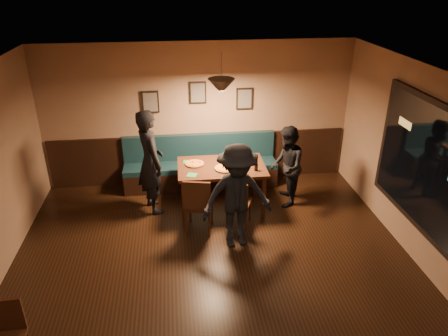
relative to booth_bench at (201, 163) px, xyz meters
name	(u,v)px	position (x,y,z in m)	size (l,w,h in m)	color
floor	(219,296)	(0.00, -3.20, -0.50)	(7.00, 7.00, 0.00)	black
ceiling	(218,92)	(0.00, -3.20, 2.30)	(7.00, 7.00, 0.00)	silver
wall_back	(198,115)	(0.00, 0.30, 0.90)	(6.00, 6.00, 0.00)	#8C704F
wainscot	(200,158)	(0.00, 0.27, 0.00)	(5.88, 0.06, 1.00)	black
booth_bench	(201,163)	(0.00, 0.00, 0.00)	(3.00, 0.60, 1.00)	#0F232D
window_frame	(428,168)	(2.96, -2.70, 1.00)	(0.06, 2.56, 1.86)	black
window_glass	(426,168)	(2.93, -2.70, 1.00)	(2.40, 2.40, 0.00)	black
picture_left	(150,102)	(-0.90, 0.27, 1.20)	(0.32, 0.04, 0.42)	black
picture_center	(198,93)	(0.00, 0.27, 1.35)	(0.32, 0.04, 0.42)	black
picture_right	(244,99)	(0.90, 0.27, 1.20)	(0.32, 0.04, 0.42)	black
pendant_lamp	(221,86)	(0.31, -0.87, 1.75)	(0.44, 0.44, 0.25)	black
dining_table	(222,186)	(0.31, -0.87, -0.09)	(1.54, 0.99, 0.83)	black
chair_near_left	(199,203)	(-0.14, -1.56, 0.00)	(0.44, 0.44, 0.99)	black
chair_near_right	(239,202)	(0.53, -1.48, -0.07)	(0.38, 0.38, 0.87)	black
diner_left	(150,162)	(-0.92, -0.80, 0.44)	(0.69, 0.45, 1.88)	black
diner_right	(286,167)	(1.49, -0.88, 0.25)	(0.73, 0.57, 1.50)	black
diner_front	(237,197)	(0.41, -2.04, 0.35)	(1.10, 0.63, 1.70)	black
pizza_a	(195,164)	(-0.16, -0.75, 0.34)	(0.33, 0.33, 0.04)	orange
pizza_b	(225,168)	(0.36, -1.01, 0.35)	(0.36, 0.36, 0.04)	orange
pizza_c	(248,160)	(0.81, -0.71, 0.35)	(0.34, 0.34, 0.04)	orange
soda_glass	(256,167)	(0.88, -1.13, 0.39)	(0.06, 0.06, 0.13)	black
tabasco_bottle	(254,163)	(0.89, -0.93, 0.38)	(0.03, 0.03, 0.12)	#A90516
napkin_a	(187,162)	(-0.28, -0.62, 0.33)	(0.14, 0.14, 0.01)	#228031
napkin_b	(192,175)	(-0.23, -1.17, 0.33)	(0.16, 0.16, 0.01)	#207B3B
cutlery_set	(224,176)	(0.30, -1.28, 0.33)	(0.02, 0.20, 0.00)	silver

